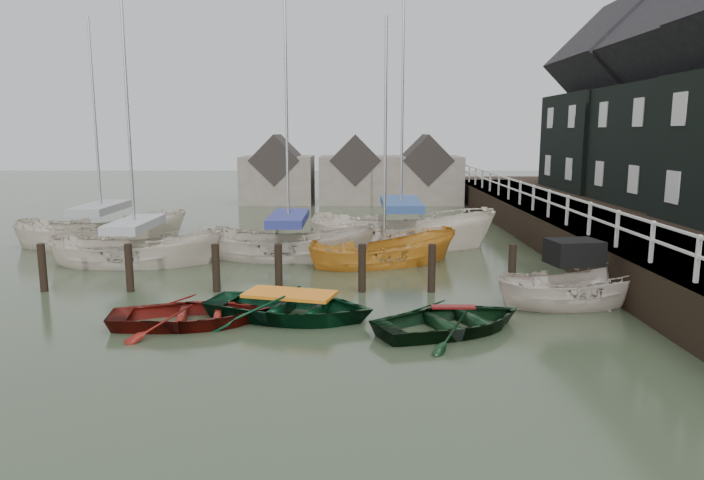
{
  "coord_description": "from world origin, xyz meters",
  "views": [
    {
      "loc": [
        1.0,
        -14.57,
        4.57
      ],
      "look_at": [
        0.91,
        3.68,
        1.4
      ],
      "focal_mm": 32.0,
      "sensor_mm": 36.0,
      "label": 1
    }
  ],
  "objects_px": {
    "rowboat_dkgreen": "(452,331)",
    "sailboat_e": "(104,243)",
    "rowboat_green": "(290,318)",
    "sailboat_c": "(384,263)",
    "rowboat_red": "(192,324)",
    "sailboat_d": "(400,244)",
    "motorboat": "(573,302)",
    "sailboat_a": "(137,262)",
    "sailboat_b": "(289,256)"
  },
  "relations": [
    {
      "from": "motorboat",
      "to": "sailboat_b",
      "type": "xyz_separation_m",
      "value": [
        -8.22,
        6.34,
        -0.03
      ]
    },
    {
      "from": "sailboat_d",
      "to": "sailboat_e",
      "type": "bearing_deg",
      "value": 95.85
    },
    {
      "from": "motorboat",
      "to": "sailboat_d",
      "type": "height_order",
      "value": "sailboat_d"
    },
    {
      "from": "sailboat_b",
      "to": "sailboat_e",
      "type": "bearing_deg",
      "value": 77.04
    },
    {
      "from": "motorboat",
      "to": "sailboat_b",
      "type": "relative_size",
      "value": 0.43
    },
    {
      "from": "rowboat_green",
      "to": "sailboat_d",
      "type": "height_order",
      "value": "sailboat_d"
    },
    {
      "from": "motorboat",
      "to": "sailboat_e",
      "type": "distance_m",
      "value": 18.41
    },
    {
      "from": "motorboat",
      "to": "sailboat_a",
      "type": "distance_m",
      "value": 14.44
    },
    {
      "from": "rowboat_green",
      "to": "motorboat",
      "type": "xyz_separation_m",
      "value": [
        7.4,
        1.19,
        0.1
      ]
    },
    {
      "from": "rowboat_green",
      "to": "sailboat_c",
      "type": "height_order",
      "value": "sailboat_c"
    },
    {
      "from": "rowboat_dkgreen",
      "to": "sailboat_a",
      "type": "height_order",
      "value": "sailboat_a"
    },
    {
      "from": "motorboat",
      "to": "sailboat_d",
      "type": "bearing_deg",
      "value": 14.06
    },
    {
      "from": "motorboat",
      "to": "rowboat_red",
      "type": "bearing_deg",
      "value": 89.73
    },
    {
      "from": "rowboat_green",
      "to": "sailboat_c",
      "type": "xyz_separation_m",
      "value": [
        2.62,
        6.52,
        0.01
      ]
    },
    {
      "from": "rowboat_dkgreen",
      "to": "sailboat_d",
      "type": "height_order",
      "value": "sailboat_d"
    },
    {
      "from": "rowboat_dkgreen",
      "to": "sailboat_b",
      "type": "distance_m",
      "value": 9.71
    },
    {
      "from": "rowboat_red",
      "to": "rowboat_green",
      "type": "bearing_deg",
      "value": -86.77
    },
    {
      "from": "motorboat",
      "to": "sailboat_c",
      "type": "relative_size",
      "value": 0.48
    },
    {
      "from": "sailboat_d",
      "to": "sailboat_e",
      "type": "distance_m",
      "value": 12.11
    },
    {
      "from": "sailboat_b",
      "to": "sailboat_e",
      "type": "distance_m",
      "value": 8.28
    },
    {
      "from": "motorboat",
      "to": "sailboat_e",
      "type": "bearing_deg",
      "value": 50.7
    },
    {
      "from": "motorboat",
      "to": "sailboat_d",
      "type": "xyz_separation_m",
      "value": [
        -3.97,
        8.83,
        -0.04
      ]
    },
    {
      "from": "rowboat_dkgreen",
      "to": "sailboat_d",
      "type": "xyz_separation_m",
      "value": [
        -0.43,
        11.0,
        0.06
      ]
    },
    {
      "from": "rowboat_red",
      "to": "motorboat",
      "type": "distance_m",
      "value": 9.86
    },
    {
      "from": "sailboat_c",
      "to": "sailboat_e",
      "type": "relative_size",
      "value": 0.92
    },
    {
      "from": "motorboat",
      "to": "rowboat_green",
      "type": "bearing_deg",
      "value": 88.99
    },
    {
      "from": "rowboat_green",
      "to": "rowboat_dkgreen",
      "type": "relative_size",
      "value": 1.12
    },
    {
      "from": "motorboat",
      "to": "sailboat_a",
      "type": "xyz_separation_m",
      "value": [
        -13.44,
        5.28,
        -0.03
      ]
    },
    {
      "from": "rowboat_dkgreen",
      "to": "sailboat_d",
      "type": "distance_m",
      "value": 11.01
    },
    {
      "from": "rowboat_green",
      "to": "rowboat_red",
      "type": "bearing_deg",
      "value": 117.44
    },
    {
      "from": "motorboat",
      "to": "rowboat_dkgreen",
      "type": "bearing_deg",
      "value": 111.37
    },
    {
      "from": "rowboat_green",
      "to": "motorboat",
      "type": "height_order",
      "value": "motorboat"
    },
    {
      "from": "sailboat_a",
      "to": "motorboat",
      "type": "bearing_deg",
      "value": -112.72
    },
    {
      "from": "sailboat_e",
      "to": "sailboat_d",
      "type": "bearing_deg",
      "value": -103.17
    },
    {
      "from": "rowboat_red",
      "to": "sailboat_d",
      "type": "bearing_deg",
      "value": -37.66
    },
    {
      "from": "sailboat_a",
      "to": "sailboat_b",
      "type": "bearing_deg",
      "value": -79.82
    },
    {
      "from": "rowboat_dkgreen",
      "to": "motorboat",
      "type": "relative_size",
      "value": 0.84
    },
    {
      "from": "sailboat_d",
      "to": "rowboat_red",
      "type": "bearing_deg",
      "value": 157.88
    },
    {
      "from": "rowboat_green",
      "to": "rowboat_dkgreen",
      "type": "height_order",
      "value": "rowboat_green"
    },
    {
      "from": "sailboat_e",
      "to": "rowboat_dkgreen",
      "type": "bearing_deg",
      "value": -144.12
    },
    {
      "from": "sailboat_a",
      "to": "sailboat_d",
      "type": "bearing_deg",
      "value": -70.76
    },
    {
      "from": "sailboat_d",
      "to": "sailboat_e",
      "type": "relative_size",
      "value": 1.17
    },
    {
      "from": "motorboat",
      "to": "sailboat_b",
      "type": "distance_m",
      "value": 10.38
    },
    {
      "from": "rowboat_red",
      "to": "rowboat_green",
      "type": "distance_m",
      "value": 2.36
    },
    {
      "from": "rowboat_dkgreen",
      "to": "sailboat_e",
      "type": "relative_size",
      "value": 0.37
    },
    {
      "from": "motorboat",
      "to": "sailboat_a",
      "type": "bearing_deg",
      "value": 58.42
    },
    {
      "from": "sailboat_d",
      "to": "motorboat",
      "type": "bearing_deg",
      "value": -149.27
    },
    {
      "from": "sailboat_d",
      "to": "sailboat_b",
      "type": "bearing_deg",
      "value": 126.85
    },
    {
      "from": "rowboat_red",
      "to": "sailboat_e",
      "type": "distance_m",
      "value": 12.42
    },
    {
      "from": "sailboat_a",
      "to": "sailboat_d",
      "type": "height_order",
      "value": "sailboat_a"
    }
  ]
}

